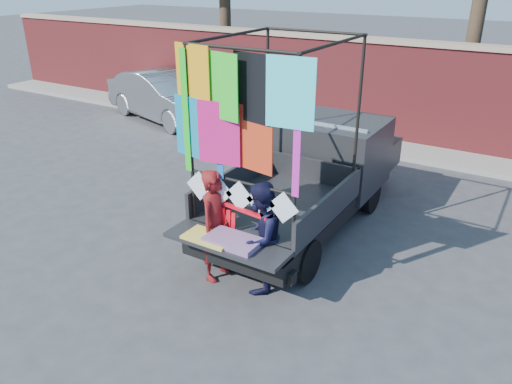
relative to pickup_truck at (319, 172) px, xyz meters
The scene contains 8 objects.
ground 2.30m from the pickup_truck, 82.83° to the right, with size 90.00×90.00×0.00m, color #38383A.
brick_wall 4.91m from the pickup_truck, 86.87° to the left, with size 30.00×0.45×2.61m.
curb 4.26m from the pickup_truck, 86.34° to the left, with size 30.00×1.20×0.12m, color gray.
pickup_truck is the anchor object (origin of this frame).
sedan 7.38m from the pickup_truck, 152.81° to the left, with size 1.53×4.40×1.45m, color #A5A7AC.
woman 2.68m from the pickup_truck, 97.92° to the right, with size 0.61×0.40×1.68m, color maroon.
man 2.62m from the pickup_truck, 82.89° to the right, with size 0.79×0.61×1.62m, color black.
streamer_bundle 2.65m from the pickup_truck, 92.96° to the right, with size 1.03×0.19×0.71m.
Camera 1 is at (3.13, -5.58, 4.17)m, focal length 35.00 mm.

